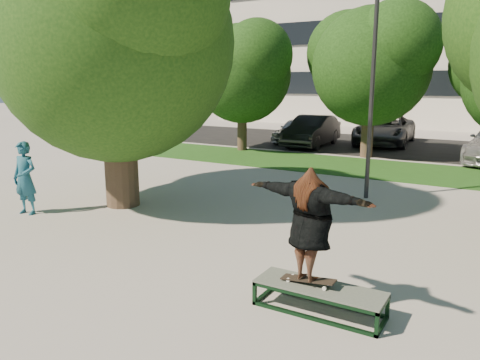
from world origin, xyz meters
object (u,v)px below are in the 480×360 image
Objects in this scene: car_dark at (312,131)px; car_grey at (385,129)px; car_silver_a at (298,130)px; tree_left at (114,28)px; lamppost at (373,81)px; bystander at (25,178)px; grind_box at (319,299)px.

car_dark is 3.87m from car_grey.
tree_left is at bearing -84.37° from car_silver_a.
tree_left is 1.16× the size of lamppost.
tree_left is at bearing 44.68° from bystander.
grind_box is at bearing -23.80° from tree_left.
grind_box is at bearing -70.14° from car_dark.
grind_box is 18.41m from car_silver_a.
grind_box is at bearing -79.40° from lamppost.
tree_left is 1.89× the size of car_silver_a.
bystander is (-6.62, -5.76, -2.27)m from lamppost.
car_grey is (-2.36, 11.50, -2.40)m from lamppost.
bystander is 0.39× the size of car_dark.
car_grey reaches higher than car_silver_a.
lamppost is 11.98m from car_grey.
tree_left reaches higher than lamppost.
tree_left is 8.33m from grind_box.
tree_left is 4.04× the size of bystander.
car_dark is at bearing -142.92° from car_grey.
grind_box is 0.40× the size of car_dark.
car_silver_a is at bearing -163.35° from car_grey.
tree_left is at bearing 156.20° from grind_box.
car_dark is at bearing 89.81° from tree_left.
grind_box is (1.27, -6.80, -2.96)m from lamppost.
lamppost is at bearing -56.10° from car_silver_a.
lamppost is at bearing -83.06° from car_grey.
lamppost is 7.53m from grind_box.
lamppost is (5.29, 3.91, -1.27)m from tree_left.
grind_box is 0.48× the size of car_silver_a.
car_dark is at bearing 120.47° from lamppost.
tree_left is at bearing -105.44° from car_grey.
lamppost is 9.07m from bystander.
car_grey is at bearing 79.24° from tree_left.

